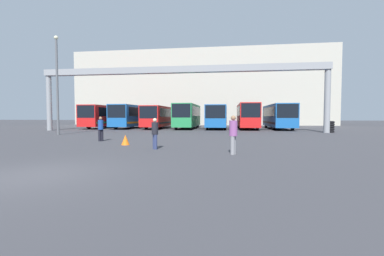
% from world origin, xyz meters
% --- Properties ---
extents(ground_plane, '(200.00, 200.00, 0.00)m').
position_xyz_m(ground_plane, '(0.00, 0.00, 0.00)').
color(ground_plane, '#38383D').
extents(building_backdrop, '(50.53, 12.00, 14.61)m').
position_xyz_m(building_backdrop, '(0.00, 47.76, 7.31)').
color(building_backdrop, '#B7B2A3').
rests_on(building_backdrop, ground).
extents(overhead_gantry, '(31.84, 0.80, 7.18)m').
position_xyz_m(overhead_gantry, '(0.00, 21.42, 6.08)').
color(overhead_gantry, gray).
rests_on(overhead_gantry, ground).
extents(bus_slot_0, '(2.58, 11.96, 3.18)m').
position_xyz_m(bus_slot_0, '(-12.20, 29.47, 1.83)').
color(bus_slot_0, red).
rests_on(bus_slot_0, ground).
extents(bus_slot_1, '(2.61, 10.12, 3.21)m').
position_xyz_m(bus_slot_1, '(-8.14, 28.56, 1.85)').
color(bus_slot_1, '#1959A5').
rests_on(bus_slot_1, ground).
extents(bus_slot_2, '(2.48, 11.29, 3.04)m').
position_xyz_m(bus_slot_2, '(-4.07, 29.14, 1.75)').
color(bus_slot_2, red).
rests_on(bus_slot_2, ground).
extents(bus_slot_3, '(2.50, 10.02, 3.30)m').
position_xyz_m(bus_slot_3, '(0.00, 28.50, 1.89)').
color(bus_slot_3, '#268C4C').
rests_on(bus_slot_3, ground).
extents(bus_slot_4, '(2.60, 10.39, 3.10)m').
position_xyz_m(bus_slot_4, '(4.07, 28.69, 1.79)').
color(bus_slot_4, '#1959A5').
rests_on(bus_slot_4, ground).
extents(bus_slot_5, '(2.43, 10.91, 3.31)m').
position_xyz_m(bus_slot_5, '(8.14, 28.95, 1.90)').
color(bus_slot_5, red).
rests_on(bus_slot_5, ground).
extents(bus_slot_6, '(2.61, 10.80, 3.20)m').
position_xyz_m(bus_slot_6, '(12.20, 28.89, 1.85)').
color(bus_slot_6, '#1959A5').
rests_on(bus_slot_6, ground).
extents(pedestrian_mid_right, '(0.33, 0.33, 1.61)m').
position_xyz_m(pedestrian_mid_right, '(1.77, 6.21, 0.85)').
color(pedestrian_mid_right, navy).
rests_on(pedestrian_mid_right, ground).
extents(pedestrian_far_center, '(0.36, 0.36, 1.74)m').
position_xyz_m(pedestrian_far_center, '(5.75, 4.94, 0.92)').
color(pedestrian_far_center, gray).
rests_on(pedestrian_far_center, ground).
extents(pedestrian_mid_left, '(0.35, 0.35, 1.67)m').
position_xyz_m(pedestrian_mid_left, '(-3.09, 9.82, 0.89)').
color(pedestrian_mid_left, black).
rests_on(pedestrian_mid_left, ground).
extents(traffic_cone, '(0.48, 0.48, 0.61)m').
position_xyz_m(traffic_cone, '(-0.52, 7.86, 0.30)').
color(traffic_cone, orange).
rests_on(traffic_cone, ground).
extents(tire_stack, '(1.04, 1.04, 1.20)m').
position_xyz_m(tire_stack, '(16.08, 22.00, 0.60)').
color(tire_stack, black).
rests_on(tire_stack, ground).
extents(lamp_post, '(0.36, 0.36, 8.97)m').
position_xyz_m(lamp_post, '(-9.90, 14.94, 4.85)').
color(lamp_post, '#595B60').
rests_on(lamp_post, ground).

